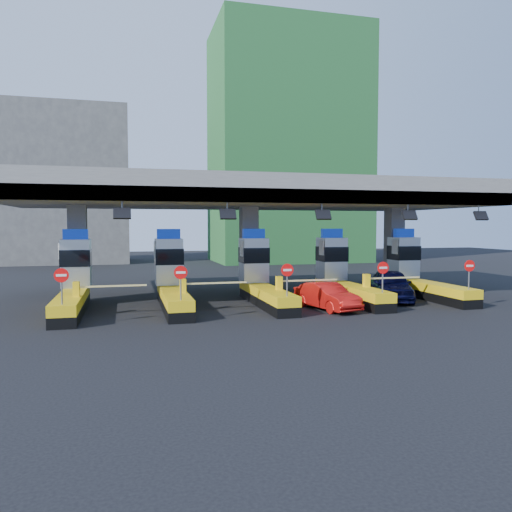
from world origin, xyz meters
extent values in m
plane|color=black|center=(0.00, 0.00, 0.00)|extent=(120.00, 120.00, 0.00)
cube|color=slate|center=(0.00, 3.00, 6.25)|extent=(28.00, 12.00, 1.50)
cube|color=#4C4C49|center=(0.00, -2.70, 5.85)|extent=(28.00, 0.60, 0.70)
cube|color=slate|center=(-10.00, 3.00, 2.75)|extent=(1.00, 1.00, 5.50)
cube|color=slate|center=(0.00, 3.00, 2.75)|extent=(1.00, 1.00, 5.50)
cube|color=slate|center=(10.00, 3.00, 2.75)|extent=(1.00, 1.00, 5.50)
cylinder|color=slate|center=(-7.50, -2.70, 5.25)|extent=(0.06, 0.06, 0.50)
cube|color=black|center=(-7.50, -2.90, 4.90)|extent=(0.80, 0.38, 0.54)
cylinder|color=slate|center=(-2.50, -2.70, 5.25)|extent=(0.06, 0.06, 0.50)
cube|color=black|center=(-2.50, -2.90, 4.90)|extent=(0.80, 0.38, 0.54)
cylinder|color=slate|center=(2.50, -2.70, 5.25)|extent=(0.06, 0.06, 0.50)
cube|color=black|center=(2.50, -2.90, 4.90)|extent=(0.80, 0.38, 0.54)
cylinder|color=slate|center=(7.50, -2.70, 5.25)|extent=(0.06, 0.06, 0.50)
cube|color=black|center=(7.50, -2.90, 4.90)|extent=(0.80, 0.38, 0.54)
cylinder|color=slate|center=(12.00, -2.70, 5.25)|extent=(0.06, 0.06, 0.50)
cube|color=black|center=(12.00, -2.90, 4.90)|extent=(0.80, 0.38, 0.54)
cube|color=black|center=(-10.00, -1.00, 0.25)|extent=(1.20, 8.00, 0.50)
cube|color=#E5B70C|center=(-10.00, -1.00, 0.75)|extent=(1.20, 8.00, 0.50)
cube|color=#9EA3A8|center=(-10.00, 1.80, 2.30)|extent=(1.50, 1.50, 2.60)
cube|color=black|center=(-10.00, 1.78, 2.60)|extent=(1.56, 1.56, 0.90)
cube|color=#0C2DBF|center=(-10.00, 1.80, 3.88)|extent=(1.30, 0.35, 0.55)
cube|color=white|center=(-10.80, 1.50, 3.00)|extent=(0.06, 0.70, 0.90)
cylinder|color=slate|center=(-10.00, -4.60, 1.65)|extent=(0.07, 0.07, 1.30)
cylinder|color=red|center=(-10.00, -4.63, 2.25)|extent=(0.60, 0.04, 0.60)
cube|color=white|center=(-10.00, -4.65, 2.25)|extent=(0.42, 0.02, 0.10)
cube|color=#E5B70C|center=(-9.65, -2.20, 1.35)|extent=(0.30, 0.35, 0.70)
cube|color=white|center=(-8.00, -2.20, 1.45)|extent=(3.20, 0.08, 0.08)
cube|color=black|center=(-5.00, -1.00, 0.25)|extent=(1.20, 8.00, 0.50)
cube|color=#E5B70C|center=(-5.00, -1.00, 0.75)|extent=(1.20, 8.00, 0.50)
cube|color=#9EA3A8|center=(-5.00, 1.80, 2.30)|extent=(1.50, 1.50, 2.60)
cube|color=black|center=(-5.00, 1.78, 2.60)|extent=(1.56, 1.56, 0.90)
cube|color=#0C2DBF|center=(-5.00, 1.80, 3.88)|extent=(1.30, 0.35, 0.55)
cube|color=white|center=(-5.80, 1.50, 3.00)|extent=(0.06, 0.70, 0.90)
cylinder|color=slate|center=(-5.00, -4.60, 1.65)|extent=(0.07, 0.07, 1.30)
cylinder|color=red|center=(-5.00, -4.63, 2.25)|extent=(0.60, 0.04, 0.60)
cube|color=white|center=(-5.00, -4.65, 2.25)|extent=(0.42, 0.02, 0.10)
cube|color=#E5B70C|center=(-4.65, -2.20, 1.35)|extent=(0.30, 0.35, 0.70)
cube|color=white|center=(-3.00, -2.20, 1.45)|extent=(3.20, 0.08, 0.08)
cube|color=black|center=(0.00, -1.00, 0.25)|extent=(1.20, 8.00, 0.50)
cube|color=#E5B70C|center=(0.00, -1.00, 0.75)|extent=(1.20, 8.00, 0.50)
cube|color=#9EA3A8|center=(0.00, 1.80, 2.30)|extent=(1.50, 1.50, 2.60)
cube|color=black|center=(0.00, 1.78, 2.60)|extent=(1.56, 1.56, 0.90)
cube|color=#0C2DBF|center=(0.00, 1.80, 3.88)|extent=(1.30, 0.35, 0.55)
cube|color=white|center=(-0.80, 1.50, 3.00)|extent=(0.06, 0.70, 0.90)
cylinder|color=slate|center=(0.00, -4.60, 1.65)|extent=(0.07, 0.07, 1.30)
cylinder|color=red|center=(0.00, -4.63, 2.25)|extent=(0.60, 0.04, 0.60)
cube|color=white|center=(0.00, -4.65, 2.25)|extent=(0.42, 0.02, 0.10)
cube|color=#E5B70C|center=(0.35, -2.20, 1.35)|extent=(0.30, 0.35, 0.70)
cube|color=white|center=(2.00, -2.20, 1.45)|extent=(3.20, 0.08, 0.08)
cube|color=black|center=(5.00, -1.00, 0.25)|extent=(1.20, 8.00, 0.50)
cube|color=#E5B70C|center=(5.00, -1.00, 0.75)|extent=(1.20, 8.00, 0.50)
cube|color=#9EA3A8|center=(5.00, 1.80, 2.30)|extent=(1.50, 1.50, 2.60)
cube|color=black|center=(5.00, 1.78, 2.60)|extent=(1.56, 1.56, 0.90)
cube|color=#0C2DBF|center=(5.00, 1.80, 3.88)|extent=(1.30, 0.35, 0.55)
cube|color=white|center=(4.20, 1.50, 3.00)|extent=(0.06, 0.70, 0.90)
cylinder|color=slate|center=(5.00, -4.60, 1.65)|extent=(0.07, 0.07, 1.30)
cylinder|color=red|center=(5.00, -4.63, 2.25)|extent=(0.60, 0.04, 0.60)
cube|color=white|center=(5.00, -4.65, 2.25)|extent=(0.42, 0.02, 0.10)
cube|color=#E5B70C|center=(5.35, -2.20, 1.35)|extent=(0.30, 0.35, 0.70)
cube|color=white|center=(7.00, -2.20, 1.45)|extent=(3.20, 0.08, 0.08)
cube|color=black|center=(10.00, -1.00, 0.25)|extent=(1.20, 8.00, 0.50)
cube|color=#E5B70C|center=(10.00, -1.00, 0.75)|extent=(1.20, 8.00, 0.50)
cube|color=#9EA3A8|center=(10.00, 1.80, 2.30)|extent=(1.50, 1.50, 2.60)
cube|color=black|center=(10.00, 1.78, 2.60)|extent=(1.56, 1.56, 0.90)
cube|color=#0C2DBF|center=(10.00, 1.80, 3.88)|extent=(1.30, 0.35, 0.55)
cube|color=white|center=(9.20, 1.50, 3.00)|extent=(0.06, 0.70, 0.90)
cylinder|color=slate|center=(10.00, -4.60, 1.65)|extent=(0.07, 0.07, 1.30)
cylinder|color=red|center=(10.00, -4.63, 2.25)|extent=(0.60, 0.04, 0.60)
cube|color=white|center=(10.00, -4.65, 2.25)|extent=(0.42, 0.02, 0.10)
cube|color=#E5B70C|center=(10.35, -2.20, 1.35)|extent=(0.30, 0.35, 0.70)
cube|color=white|center=(12.00, -2.20, 1.45)|extent=(3.20, 0.08, 0.08)
cube|color=#1E5926|center=(12.00, 32.00, 14.00)|extent=(18.00, 12.00, 28.00)
cube|color=#4C4C49|center=(-14.00, 36.00, 9.00)|extent=(14.00, 10.00, 18.00)
imported|color=black|center=(7.54, -0.99, 0.89)|extent=(3.90, 5.63, 1.78)
imported|color=red|center=(2.68, -3.04, 0.69)|extent=(2.41, 4.43, 1.39)
camera|label=1|loc=(-7.32, -26.91, 4.32)|focal=35.00mm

